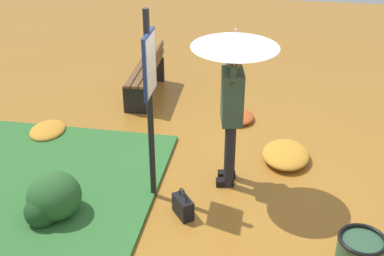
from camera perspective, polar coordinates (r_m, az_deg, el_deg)
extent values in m
plane|color=#9E6623|center=(6.43, 3.43, -6.88)|extent=(18.00, 18.00, 0.00)
cylinder|color=black|center=(6.44, 4.27, -2.26)|extent=(0.12, 0.12, 0.86)
cylinder|color=black|center=(6.29, 4.10, -3.10)|extent=(0.12, 0.12, 0.86)
cube|color=black|center=(6.65, 3.81, -5.10)|extent=(0.15, 0.24, 0.08)
cube|color=black|center=(6.51, 3.62, -5.98)|extent=(0.15, 0.24, 0.08)
cube|color=#334738|center=(6.01, 4.44, 3.43)|extent=(0.42, 0.31, 0.64)
sphere|color=#8C664C|center=(5.82, 4.61, 7.52)|extent=(0.20, 0.20, 0.20)
ellipsoid|color=black|center=(5.81, 4.62, 7.79)|extent=(0.20, 0.20, 0.15)
cylinder|color=#334738|center=(6.12, 4.49, 6.08)|extent=(0.18, 0.13, 0.18)
cylinder|color=#334738|center=(6.05, 4.39, 6.73)|extent=(0.24, 0.11, 0.33)
cube|color=black|center=(5.92, 4.50, 7.66)|extent=(0.07, 0.03, 0.14)
cylinder|color=#334738|center=(5.76, 4.41, 4.90)|extent=(0.11, 0.10, 0.09)
cylinder|color=#334738|center=(5.74, 4.56, 5.77)|extent=(0.10, 0.09, 0.23)
cylinder|color=#A5A5AD|center=(5.63, 4.74, 8.74)|extent=(0.02, 0.02, 0.41)
cone|color=silver|center=(5.59, 4.78, 9.66)|extent=(0.96, 0.96, 0.16)
sphere|color=#A5A5AD|center=(5.56, 4.83, 10.73)|extent=(0.02, 0.02, 0.02)
cylinder|color=black|center=(5.76, -4.62, 1.91)|extent=(0.07, 0.07, 2.30)
cube|color=navy|center=(5.53, -4.70, 6.98)|extent=(0.44, 0.04, 0.70)
cube|color=silver|center=(5.52, -4.50, 6.97)|extent=(0.38, 0.01, 0.64)
cube|color=black|center=(5.97, -1.00, -8.64)|extent=(0.32, 0.29, 0.24)
torus|color=black|center=(5.87, -1.01, -7.41)|extent=(0.15, 0.12, 0.18)
cube|color=black|center=(9.28, -4.19, 6.46)|extent=(0.07, 0.36, 0.44)
cube|color=black|center=(8.16, -6.30, 3.05)|extent=(0.07, 0.36, 0.44)
cube|color=brown|center=(8.65, -6.02, 6.37)|extent=(1.40, 0.14, 0.04)
cube|color=brown|center=(8.62, -5.25, 6.33)|extent=(1.40, 0.14, 0.04)
cube|color=brown|center=(8.59, -4.47, 6.28)|extent=(1.40, 0.14, 0.04)
cube|color=brown|center=(8.54, -4.17, 6.88)|extent=(1.40, 0.08, 0.10)
cube|color=brown|center=(8.49, -4.20, 7.75)|extent=(1.40, 0.08, 0.10)
torus|color=black|center=(4.70, 18.23, -11.57)|extent=(0.42, 0.42, 0.04)
ellipsoid|color=#285628|center=(6.07, -14.89, -7.23)|extent=(0.61, 0.61, 0.55)
ellipsoid|color=#1E421E|center=(6.03, -16.26, -8.82)|extent=(0.37, 0.37, 0.37)
ellipsoid|color=#C68428|center=(7.07, 10.27, -2.87)|extent=(0.78, 0.62, 0.17)
ellipsoid|color=#B74C1E|center=(7.99, 5.37, 1.19)|extent=(0.50, 0.40, 0.11)
ellipsoid|color=#C68428|center=(7.85, -15.57, -0.24)|extent=(0.62, 0.50, 0.14)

